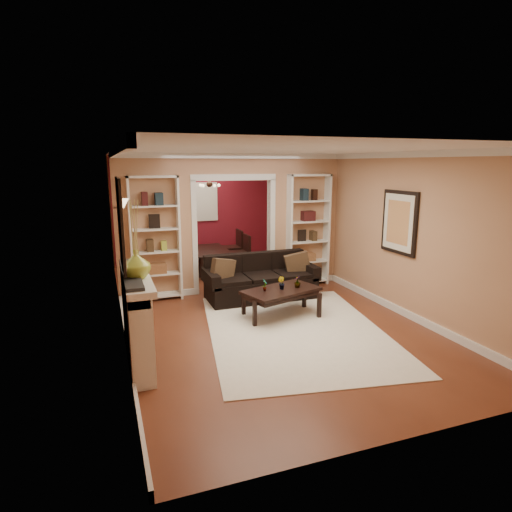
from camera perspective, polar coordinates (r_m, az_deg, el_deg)
name	(u,v)px	position (r m, az deg, el deg)	size (l,w,h in m)	color
floor	(254,307)	(7.68, -0.29, -6.83)	(8.00, 8.00, 0.00)	brown
ceiling	(254,152)	(7.26, -0.31, 13.74)	(8.00, 8.00, 0.00)	white
wall_back	(202,209)	(11.17, -7.21, 6.18)	(8.00, 8.00, 0.00)	tan
wall_front	(409,302)	(3.91, 19.77, -5.76)	(8.00, 8.00, 0.00)	tan
wall_left	(117,240)	(6.94, -18.10, 2.01)	(8.00, 8.00, 0.00)	tan
wall_right	(366,226)	(8.37, 14.42, 3.89)	(8.00, 8.00, 0.00)	tan
partition_wall	(234,223)	(8.48, -3.02, 4.36)	(4.50, 0.15, 2.70)	tan
red_back_panel	(202,211)	(11.14, -7.17, 6.02)	(4.44, 0.04, 2.64)	maroon
dining_window	(202,202)	(11.08, -7.15, 7.18)	(0.78, 0.03, 0.98)	#8CA5CC
area_rug	(295,330)	(6.69, 5.25, -9.80)	(2.60, 3.64, 0.01)	white
sofa	(261,277)	(8.06, 0.65, -2.84)	(2.11, 0.91, 0.82)	black
pillow_left	(223,269)	(7.77, -4.47, -1.80)	(0.46, 0.13, 0.46)	brown
pillow_right	(298,263)	(8.27, 5.56, -0.96)	(0.45, 0.13, 0.45)	brown
coffee_table	(281,303)	(7.17, 3.36, -6.25)	(1.25, 0.68, 0.48)	black
plant_left	(265,285)	(6.97, 1.18, -3.87)	(0.11, 0.07, 0.20)	#336626
plant_center	(281,283)	(7.07, 3.40, -3.62)	(0.11, 0.09, 0.21)	#336626
plant_right	(297,282)	(7.19, 5.54, -3.44)	(0.11, 0.11, 0.20)	#336626
bookshelf_left	(155,239)	(8.04, -13.29, 2.17)	(0.90, 0.30, 2.30)	white
bookshelf_right	(308,231)	(8.92, 6.91, 3.38)	(0.90, 0.30, 2.30)	white
fireplace	(138,319)	(5.69, -15.41, -8.04)	(0.32, 1.70, 1.16)	white
vase	(136,264)	(5.29, -15.69, -1.07)	(0.34, 0.34, 0.35)	#9EB038
mirror	(120,224)	(5.39, -17.62, 4.10)	(0.03, 0.95, 1.10)	silver
wall_sconce	(120,206)	(7.43, -17.73, 6.41)	(0.18, 0.18, 0.22)	#FFE0A5
framed_art	(399,222)	(7.52, 18.51, 4.27)	(0.04, 0.85, 1.05)	black
dining_table	(211,260)	(10.16, -6.00, -0.59)	(0.84, 1.50, 0.53)	black
dining_chair_nw	(190,260)	(9.74, -8.73, -0.50)	(0.38, 0.38, 0.77)	black
dining_chair_ne	(237,253)	(9.98, -2.54, 0.35)	(0.45, 0.45, 0.91)	black
dining_chair_sw	(185,254)	(10.31, -9.38, 0.21)	(0.38, 0.38, 0.78)	black
dining_chair_se	(230,248)	(10.54, -3.52, 1.05)	(0.46, 0.46, 0.94)	black
chandelier	(214,186)	(9.86, -5.62, 9.33)	(0.50, 0.50, 0.30)	#321E17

